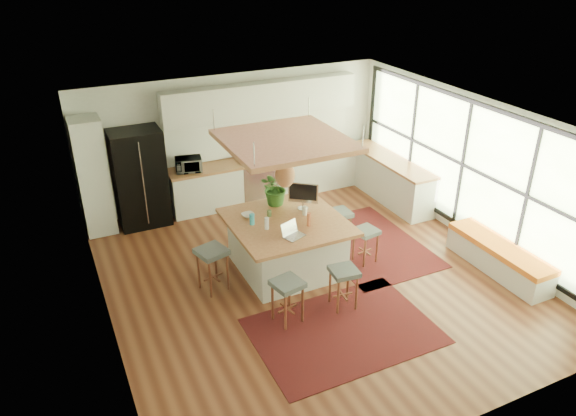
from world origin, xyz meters
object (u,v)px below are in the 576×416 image
stool_near_left (288,301)px  stool_left_side (213,270)px  monitor (303,195)px  island (287,245)px  stool_right_front (365,244)px  stool_right_back (338,227)px  island_plant (276,191)px  laptop (294,230)px  fridge (140,180)px  microwave (188,163)px  stool_near_right (343,287)px

stool_near_left → stool_left_side: bearing=120.2°
stool_left_side → monitor: (1.76, 0.32, 0.83)m
island → stool_right_front: (1.33, -0.39, -0.11)m
island → monitor: (0.44, 0.27, 0.72)m
monitor → stool_right_back: bearing=40.9°
island_plant → stool_right_back: bearing=-16.4°
island → laptop: 0.81m
stool_right_front → stool_right_back: size_ratio=0.93×
stool_right_back → stool_left_side: 2.56m
fridge → stool_right_back: (3.05, -2.42, -0.57)m
stool_right_back → island_plant: island_plant is taller
microwave → island_plant: island_plant is taller
stool_right_front → monitor: bearing=143.7°
laptop → stool_right_front: bearing=-14.9°
laptop → monitor: (0.57, 0.82, 0.14)m
laptop → microwave: (-0.74, 3.30, 0.05)m
stool_near_left → island_plant: (0.70, 1.95, 0.82)m
stool_near_left → stool_left_side: size_ratio=0.94×
fridge → stool_right_front: fridge is taller
island_plant → stool_left_side: bearing=-154.0°
microwave → stool_right_back: bearing=-38.4°
stool_left_side → microwave: microwave is taller
stool_near_left → monitor: (1.04, 1.57, 0.83)m
stool_near_right → stool_left_side: (-1.65, 1.30, 0.00)m
island → stool_near_left: (-0.60, -1.30, -0.11)m
stool_right_front → monitor: 1.39m
stool_near_right → stool_right_back: bearing=62.0°
island → stool_near_right: island is taller
stool_near_left → stool_right_back: size_ratio=1.01×
stool_near_right → stool_right_front: size_ratio=1.06×
laptop → microwave: bearing=81.3°
stool_left_side → island_plant: island_plant is taller
stool_left_side → monitor: monitor is taller
monitor → microwave: size_ratio=1.02×
stool_left_side → microwave: 2.93m
stool_right_back → laptop: size_ratio=1.99×
stool_near_right → island_plant: island_plant is taller
fridge → microwave: size_ratio=3.75×
fridge → monitor: size_ratio=3.67×
stool_near_left → stool_right_front: 2.13m
fridge → island: (1.84, -2.75, -0.46)m
stool_right_back → monitor: bearing=-176.0°
stool_near_left → laptop: 1.12m
stool_right_back → monitor: monitor is taller
fridge → island: bearing=-55.8°
stool_near_right → stool_right_front: bearing=43.4°
stool_right_front → microwave: size_ratio=1.24×
stool_near_left → microwave: bearing=93.7°
stool_near_left → stool_right_front: size_ratio=1.09×
monitor → stool_left_side: bearing=-132.9°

